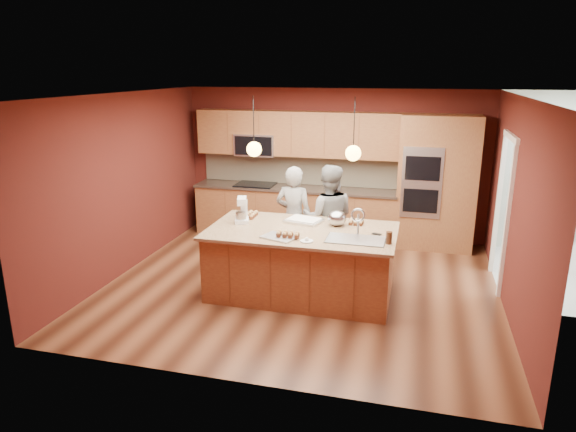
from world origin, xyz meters
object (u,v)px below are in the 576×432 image
(island, at_px, (303,261))
(person_left, at_px, (294,217))
(person_right, at_px, (328,219))
(mixing_bowl, at_px, (337,218))
(stand_mixer, at_px, (242,212))

(island, relative_size, person_left, 1.57)
(island, relative_size, person_right, 1.53)
(person_right, xyz_separation_m, mixing_bowl, (0.24, -0.66, 0.21))
(stand_mixer, bearing_deg, person_right, 19.90)
(island, height_order, person_right, person_right)
(mixing_bowl, bearing_deg, person_left, 139.88)
(island, relative_size, stand_mixer, 7.10)
(island, height_order, person_left, person_left)
(person_right, xyz_separation_m, stand_mixer, (-1.09, -0.83, 0.26))
(stand_mixer, relative_size, mixing_bowl, 1.37)
(person_left, height_order, stand_mixer, person_left)
(person_right, height_order, mixing_bowl, person_right)
(island, xyz_separation_m, person_right, (0.18, 0.96, 0.35))
(person_right, bearing_deg, person_left, -8.23)
(person_left, xyz_separation_m, person_right, (0.54, 0.00, 0.02))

